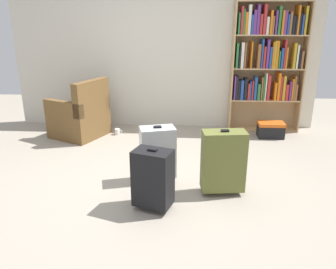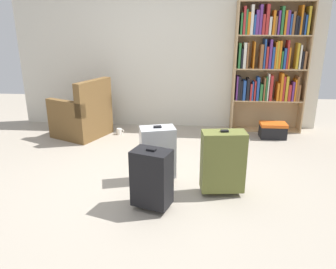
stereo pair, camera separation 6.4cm
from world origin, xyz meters
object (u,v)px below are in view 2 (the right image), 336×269
at_px(bookshelf, 270,61).
at_px(storage_box, 273,130).
at_px(armchair, 83,116).
at_px(suitcase_black, 152,178).
at_px(suitcase_olive, 223,161).
at_px(mug, 119,131).
at_px(suitcase_silver, 158,152).

xyz_separation_m(bookshelf, storage_box, (0.07, -0.37, -1.01)).
xyz_separation_m(armchair, storage_box, (2.95, 0.11, -0.19)).
xyz_separation_m(suitcase_black, suitcase_olive, (0.70, 0.35, 0.04)).
height_order(armchair, suitcase_olive, armchair).
xyz_separation_m(bookshelf, suitcase_black, (-1.55, -2.55, -0.81)).
height_order(storage_box, suitcase_olive, suitcase_olive).
distance_m(bookshelf, mug, 2.61).
relative_size(bookshelf, suitcase_olive, 2.83).
bearing_deg(suitcase_olive, suitcase_black, -153.26).
bearing_deg(suitcase_black, suitcase_olive, 26.74).
bearing_deg(mug, suitcase_silver, -62.98).
distance_m(suitcase_olive, suitcase_silver, 0.75).
distance_m(storage_box, suitcase_black, 2.72).
relative_size(armchair, storage_box, 2.33).
bearing_deg(bookshelf, suitcase_silver, -128.89).
bearing_deg(armchair, suitcase_olive, -40.06).
bearing_deg(suitcase_olive, armchair, 139.94).
bearing_deg(bookshelf, storage_box, -79.57).
bearing_deg(suitcase_silver, bookshelf, 51.11).
distance_m(armchair, suitcase_black, 2.46).
bearing_deg(suitcase_black, storage_box, 53.36).
relative_size(bookshelf, suitcase_silver, 3.09).
height_order(armchair, suitcase_silver, armchair).
height_order(suitcase_black, suitcase_silver, suitcase_silver).
relative_size(bookshelf, armchair, 2.16).
bearing_deg(suitcase_silver, armchair, 132.61).
distance_m(suitcase_black, suitcase_olive, 0.78).
bearing_deg(mug, suitcase_black, -69.84).
xyz_separation_m(bookshelf, mug, (-2.34, -0.39, -1.09)).
bearing_deg(mug, bookshelf, 9.52).
distance_m(mug, suitcase_olive, 2.36).
height_order(storage_box, suitcase_black, suitcase_black).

